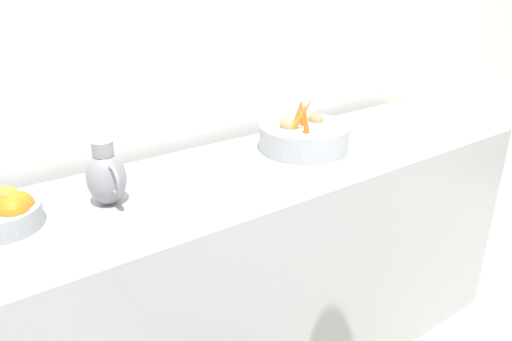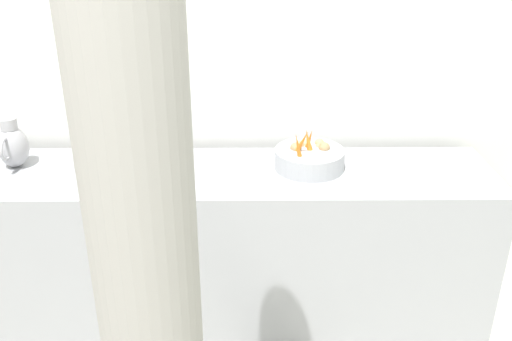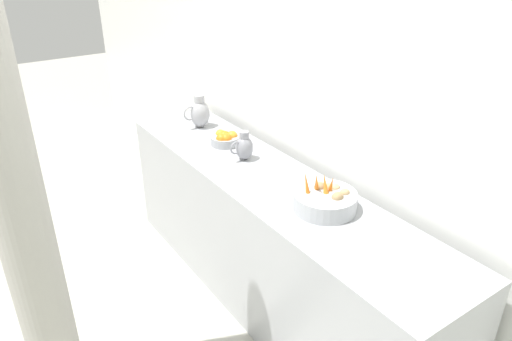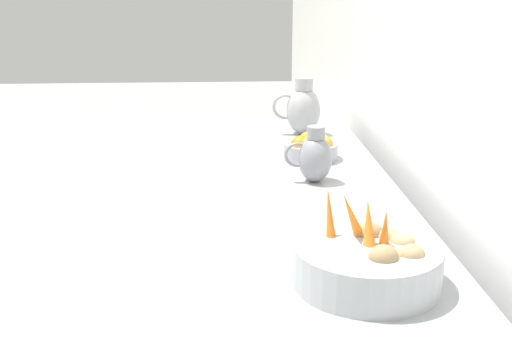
{
  "view_description": "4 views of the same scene",
  "coord_description": "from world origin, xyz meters",
  "px_view_note": "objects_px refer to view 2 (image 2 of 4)",
  "views": [
    {
      "loc": [
        -0.26,
        -0.78,
        1.57
      ],
      "look_at": [
        -1.36,
        0.01,
        1.0
      ],
      "focal_mm": 33.76,
      "sensor_mm": 36.0,
      "label": 1
    },
    {
      "loc": [
        0.95,
        0.11,
        2.09
      ],
      "look_at": [
        -1.35,
        0.13,
        1.02
      ],
      "focal_mm": 39.2,
      "sensor_mm": 36.0,
      "label": 2
    },
    {
      "loc": [
        -0.01,
        2.03,
        2.27
      ],
      "look_at": [
        -1.44,
        -0.06,
        1.01
      ],
      "focal_mm": 33.51,
      "sensor_mm": 36.0,
      "label": 3
    },
    {
      "loc": [
        -1.24,
        1.78,
        1.63
      ],
      "look_at": [
        -1.34,
        0.04,
        1.09
      ],
      "focal_mm": 46.06,
      "sensor_mm": 36.0,
      "label": 4
    }
  ],
  "objects_px": {
    "orange_bowl": "(96,160)",
    "support_column": "(139,197)",
    "metal_pitcher_tall": "(13,145)",
    "vegetable_colander": "(309,158)",
    "metal_pitcher_short": "(151,153)"
  },
  "relations": [
    {
      "from": "orange_bowl",
      "to": "support_column",
      "type": "bearing_deg",
      "value": 20.13
    },
    {
      "from": "orange_bowl",
      "to": "support_column",
      "type": "distance_m",
      "value": 1.6
    },
    {
      "from": "vegetable_colander",
      "to": "orange_bowl",
      "type": "height_order",
      "value": "vegetable_colander"
    },
    {
      "from": "vegetable_colander",
      "to": "support_column",
      "type": "relative_size",
      "value": 0.12
    },
    {
      "from": "orange_bowl",
      "to": "metal_pitcher_tall",
      "type": "height_order",
      "value": "metal_pitcher_tall"
    },
    {
      "from": "vegetable_colander",
      "to": "orange_bowl",
      "type": "bearing_deg",
      "value": -90.56
    },
    {
      "from": "vegetable_colander",
      "to": "metal_pitcher_tall",
      "type": "xyz_separation_m",
      "value": [
        -0.03,
        -1.47,
        0.06
      ]
    },
    {
      "from": "orange_bowl",
      "to": "support_column",
      "type": "relative_size",
      "value": 0.07
    },
    {
      "from": "vegetable_colander",
      "to": "support_column",
      "type": "height_order",
      "value": "support_column"
    },
    {
      "from": "orange_bowl",
      "to": "metal_pitcher_short",
      "type": "xyz_separation_m",
      "value": [
        0.02,
        0.28,
        0.04
      ]
    },
    {
      "from": "metal_pitcher_short",
      "to": "support_column",
      "type": "xyz_separation_m",
      "value": [
        1.39,
        0.24,
        0.49
      ]
    },
    {
      "from": "vegetable_colander",
      "to": "support_column",
      "type": "distance_m",
      "value": 1.59
    },
    {
      "from": "orange_bowl",
      "to": "vegetable_colander",
      "type": "bearing_deg",
      "value": 89.44
    },
    {
      "from": "metal_pitcher_tall",
      "to": "support_column",
      "type": "xyz_separation_m",
      "value": [
        1.44,
        0.93,
        0.46
      ]
    },
    {
      "from": "metal_pitcher_tall",
      "to": "support_column",
      "type": "relative_size",
      "value": 0.08
    }
  ]
}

